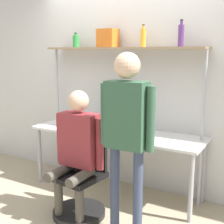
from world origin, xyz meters
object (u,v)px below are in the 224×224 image
Objects in this scene: bottle_amber at (143,37)px; storage_box at (108,38)px; laptop at (111,129)px; office_chair at (81,189)px; bottle_purple at (181,35)px; monitor at (119,106)px; bottle_green at (76,41)px; person_standing at (127,121)px; cell_phone at (125,137)px; person_seated at (77,144)px.

bottle_amber is 1.13× the size of storage_box.
laptop is 0.79m from office_chair.
bottle_amber is 0.44m from bottle_purple.
monitor is 2.24× the size of storage_box.
laptop is 1.24m from bottle_green.
monitor is 1.10m from person_standing.
office_chair is 4.98× the size of bottle_green.
office_chair is 4.14× the size of storage_box.
bottle_green is (-0.94, -0.00, -0.03)m from bottle_amber.
laptop is 1.31m from bottle_purple.
office_chair is 1.87m from bottle_green.
bottle_amber reaches higher than bottle_green.
bottle_green is at bearing 143.45° from person_standing.
monitor is 1.01m from bottle_green.
bottle_green is (-0.88, 0.32, 1.08)m from cell_phone.
bottle_purple is (1.38, 0.00, 0.04)m from bottle_green.
cell_phone is at bearing -37.81° from storage_box.
bottle_purple is 1.29× the size of storage_box.
laptop is 0.31× the size of office_chair.
bottle_purple reaches higher than person_seated.
storage_box is (-0.91, 0.00, -0.01)m from bottle_purple.
person_standing reaches higher than office_chair.
storage_box is at bearing 0.00° from bottle_green.
bottle_green is 0.48m from storage_box.
storage_box reaches higher than laptop.
person_seated is at bearing -94.59° from laptop.
bottle_purple is at bearing -0.00° from bottle_amber.
person_seated is (-0.05, -0.61, -0.04)m from laptop.
storage_box is at bearing 142.19° from cell_phone.
cell_phone is at bearing -147.85° from bottle_purple.
bottle_purple is (0.50, 0.32, 1.12)m from cell_phone.
person_seated is (0.00, -0.89, -0.26)m from monitor.
bottle_amber is (0.33, 0.85, 1.09)m from person_seated.
office_chair is 1.01m from person_standing.
cell_phone is (0.28, -0.36, -0.27)m from monitor.
storage_box reaches higher than cell_phone.
cell_phone is 0.60× the size of bottle_amber.
storage_box is (-0.47, 0.00, 0.00)m from bottle_amber.
laptop is 0.21× the size of person_seated.
monitor is 0.53m from cell_phone.
monitor is at bearing 90.23° from person_seated.
laptop is 0.88m from person_standing.
bottle_amber is 0.88× the size of bottle_purple.
bottle_amber reaches higher than person_seated.
person_seated is at bearing -96.64° from office_chair.
person_seated is 4.72× the size of bottle_purple.
person_standing is at bearing -61.35° from cell_phone.
cell_phone is (0.23, -0.07, -0.05)m from laptop.
bottle_purple is at bearing -0.00° from storage_box.
storage_box reaches higher than office_chair.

